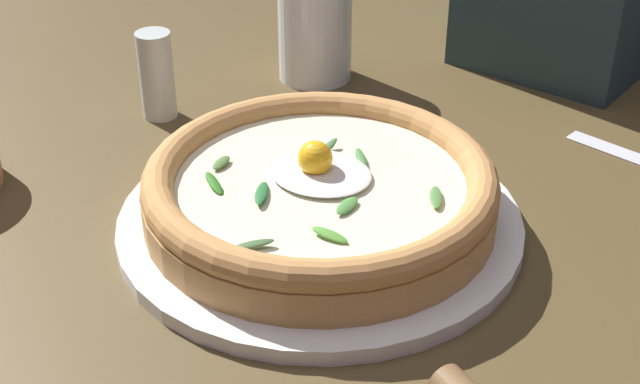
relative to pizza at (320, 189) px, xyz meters
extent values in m
cube|color=brown|center=(0.02, -0.01, -0.05)|extent=(2.40, 2.40, 0.03)
cylinder|color=white|center=(0.00, 0.00, -0.03)|extent=(0.30, 0.30, 0.01)
cylinder|color=tan|center=(0.00, 0.00, -0.01)|extent=(0.26, 0.26, 0.03)
torus|color=tan|center=(0.00, 0.00, 0.01)|extent=(0.26, 0.26, 0.02)
cylinder|color=#EFECC2|center=(0.00, 0.00, 0.01)|extent=(0.22, 0.22, 0.00)
ellipsoid|color=white|center=(0.00, -0.01, 0.01)|extent=(0.08, 0.07, 0.01)
sphere|color=yellow|center=(0.01, 0.00, 0.02)|extent=(0.03, 0.03, 0.03)
ellipsoid|color=#549F36|center=(-0.04, 0.06, 0.01)|extent=(0.03, 0.01, 0.01)
ellipsoid|color=#417A3A|center=(-0.01, -0.04, 0.01)|extent=(0.03, 0.03, 0.01)
ellipsoid|color=#3B723D|center=(0.02, -0.04, 0.01)|extent=(0.01, 0.03, 0.01)
ellipsoid|color=#3A5932|center=(-0.01, 0.09, 0.01)|extent=(0.03, 0.02, 0.01)
ellipsoid|color=#559C47|center=(-0.04, 0.02, 0.01)|extent=(0.01, 0.02, 0.01)
ellipsoid|color=#246832|center=(0.02, 0.04, 0.01)|extent=(0.02, 0.03, 0.01)
ellipsoid|color=#2D711C|center=(0.06, 0.05, 0.01)|extent=(0.03, 0.02, 0.01)
ellipsoid|color=#517A37|center=(0.07, 0.02, 0.01)|extent=(0.01, 0.02, 0.01)
ellipsoid|color=#50853F|center=(-0.08, -0.02, 0.01)|extent=(0.02, 0.03, 0.00)
cube|color=silver|center=(-0.18, -0.23, -0.03)|extent=(0.13, 0.04, 0.00)
cylinder|color=silver|center=(0.15, -0.23, 0.02)|extent=(0.07, 0.07, 0.11)
cylinder|color=white|center=(0.15, -0.23, -0.02)|extent=(0.07, 0.07, 0.04)
cylinder|color=silver|center=(0.22, -0.08, 0.01)|extent=(0.03, 0.03, 0.08)
camera|label=1|loc=(-0.29, 0.47, 0.34)|focal=49.45mm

